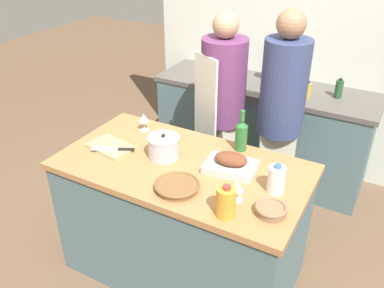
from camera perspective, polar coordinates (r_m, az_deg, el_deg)
The scene contains 20 objects.
ground_plane at distance 3.04m, azimuth -1.19°, elevation -16.85°, with size 12.00×12.00×0.00m, color brown.
kitchen_island at distance 2.74m, azimuth -1.28°, elevation -10.54°, with size 1.54×0.83×0.87m.
back_counter at distance 3.85m, azimuth 9.64°, elevation 2.02°, with size 1.96×0.60×0.89m.
back_wall at distance 3.87m, azimuth 12.58°, elevation 15.10°, with size 2.46×0.10×2.55m.
roasting_pan at distance 2.41m, azimuth 5.46°, elevation -2.76°, with size 0.33×0.25×0.11m.
wicker_basket at distance 2.26m, azimuth -2.11°, elevation -5.90°, with size 0.26×0.26×0.04m.
cutting_board at distance 2.70m, azimuth -11.31°, elevation -0.37°, with size 0.33×0.24×0.02m.
stock_pot at distance 2.52m, azimuth -4.00°, elevation -0.42°, with size 0.20×0.20×0.16m.
mixing_bowl at distance 2.12m, azimuth 11.03°, elevation -8.99°, with size 0.17×0.17×0.05m.
juice_jug at distance 2.05m, azimuth 4.79°, elevation -8.10°, with size 0.10×0.10×0.18m.
milk_jug at distance 2.25m, azimuth 11.75°, elevation -4.90°, with size 0.10×0.10×0.17m.
wine_bottle_green at distance 2.60m, azimuth 6.93°, elevation 1.32°, with size 0.08×0.08×0.28m.
wine_glass_left at distance 2.15m, azimuth 6.29°, elevation -6.03°, with size 0.07×0.07×0.12m.
wine_glass_right at distance 2.84m, azimuth -6.79°, elevation 3.57°, with size 0.07×0.07×0.13m.
knife_chef at distance 2.64m, azimuth -10.85°, elevation -0.72°, with size 0.26×0.15×0.01m.
stand_mixer at distance 3.66m, azimuth 12.21°, elevation 10.23°, with size 0.18×0.14×0.34m.
condiment_bottle_tall at distance 3.53m, azimuth 19.92°, elevation 7.28°, with size 0.06×0.06×0.17m.
condiment_bottle_short at distance 3.45m, azimuth 15.89°, elevation 7.23°, with size 0.06×0.06×0.14m.
person_cook_aproned at distance 3.17m, azimuth 4.24°, elevation 5.15°, with size 0.37×0.38×1.62m.
person_cook_guest at distance 3.00m, azimuth 12.31°, elevation 3.97°, with size 0.32×0.32×1.69m.
Camera 1 is at (1.07, -1.80, 2.21)m, focal length 38.00 mm.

